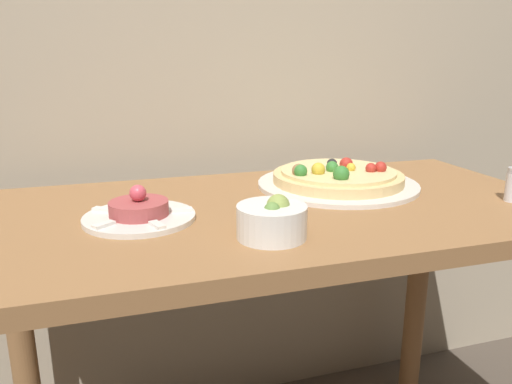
# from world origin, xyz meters

# --- Properties ---
(dining_table) EXTENTS (1.22, 0.61, 0.75)m
(dining_table) POSITION_xyz_m (0.00, 0.31, 0.62)
(dining_table) COLOR olive
(dining_table) RESTS_ON ground_plane
(pizza_plate) EXTENTS (0.37, 0.37, 0.07)m
(pizza_plate) POSITION_xyz_m (0.19, 0.41, 0.77)
(pizza_plate) COLOR silver
(pizza_plate) RESTS_ON dining_table
(tartare_plate) EXTENTS (0.21, 0.21, 0.07)m
(tartare_plate) POSITION_xyz_m (-0.27, 0.29, 0.76)
(tartare_plate) COLOR silver
(tartare_plate) RESTS_ON dining_table
(small_bowl) EXTENTS (0.12, 0.12, 0.07)m
(small_bowl) POSITION_xyz_m (-0.07, 0.13, 0.78)
(small_bowl) COLOR white
(small_bowl) RESTS_ON dining_table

